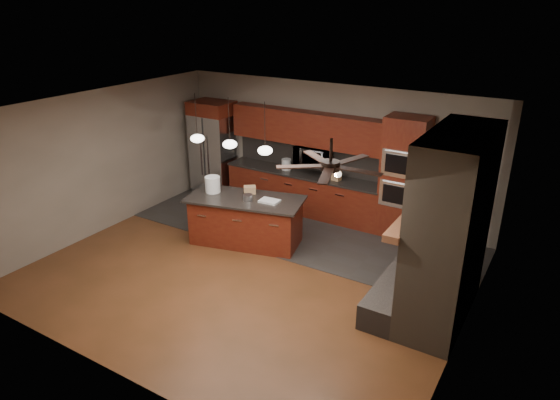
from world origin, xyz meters
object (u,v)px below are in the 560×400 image
Objects in this scene: oven_tower at (403,178)px; microwave at (313,156)px; kitchen_island at (246,220)px; counter_bucket at (286,164)px; cardboard_box at (250,190)px; counter_box at (336,176)px; white_bucket at (213,184)px; paint_can at (248,198)px; refrigerator at (214,148)px; paint_tray at (269,201)px.

microwave is (-1.98, 0.06, 0.11)m from oven_tower.
counter_bucket is (-0.21, 1.87, 0.55)m from kitchen_island.
counter_box is at bearing 19.36° from cardboard_box.
counter_bucket is (-2.60, 0.01, -0.17)m from oven_tower.
white_bucket is at bearing -122.47° from counter_box.
counter_bucket is (0.50, 1.93, -0.06)m from white_bucket.
kitchen_island is 0.59m from cardboard_box.
kitchen_island is 10.50× the size of cardboard_box.
kitchen_island is 7.55× the size of white_bucket.
refrigerator is at bearing 140.46° from paint_can.
counter_bucket reaches higher than paint_can.
counter_box is at bearing 0.57° from refrigerator.
paint_can is 2.09m from counter_box.
refrigerator reaches higher than paint_can.
white_bucket is (-3.10, -1.93, -0.12)m from oven_tower.
microwave is 0.68m from counter_box.
oven_tower is 1.39m from counter_box.
white_bucket is at bearing -119.57° from microwave.
cardboard_box is (-0.18, 0.32, 0.01)m from paint_can.
cardboard_box is at bearing -114.53° from counter_box.
counter_bucket reaches higher than counter_box.
oven_tower reaches higher than kitchen_island.
counter_bucket reaches higher than paint_tray.
white_bucket reaches higher than paint_tray.
microwave is at bearing 88.22° from paint_tray.
oven_tower is 12.09× the size of counter_box.
oven_tower is 2.62m from paint_tray.
counter_box is at bearing 64.57° from paint_can.
paint_tray reaches higher than kitchen_island.
white_bucket is at bearing -52.29° from refrigerator.
refrigerator is 2.93m from paint_can.
counter_box is (1.08, 1.57, 0.01)m from cardboard_box.
paint_can is at bearing -46.04° from kitchen_island.
microwave is 0.31× the size of kitchen_island.
counter_bucket is 1.22m from counter_box.
oven_tower is 3.25× the size of microwave.
refrigerator reaches higher than cardboard_box.
paint_can is (2.25, -1.86, -0.12)m from refrigerator.
cardboard_box is 0.94× the size of counter_bucket.
microwave is at bearing 37.73° from cardboard_box.
cardboard_box reaches higher than kitchen_island.
oven_tower is 4.53m from refrigerator.
paint_can is (-0.30, -1.99, -0.32)m from microwave.
paint_can is at bearing -0.53° from white_bucket.
counter_bucket is at bearing 2.41° from refrigerator.
paint_tray is 1.82m from counter_box.
microwave is 0.69m from counter_bucket.
white_bucket reaches higher than kitchen_island.
oven_tower reaches higher than refrigerator.
kitchen_island is 9.83× the size of counter_bucket.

